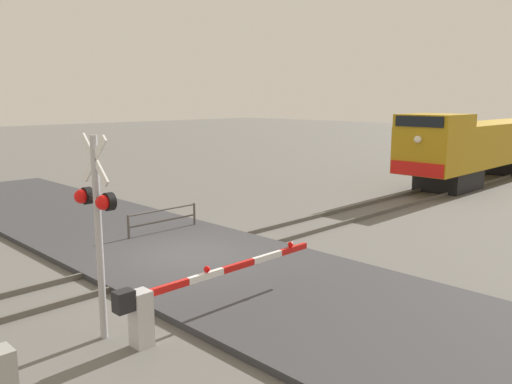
% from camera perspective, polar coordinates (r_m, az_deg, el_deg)
% --- Properties ---
extents(ground_plane, '(160.00, 160.00, 0.00)m').
position_cam_1_polar(ground_plane, '(15.48, -7.40, -7.41)').
color(ground_plane, '#605E59').
extents(rail_track_left, '(0.08, 80.00, 0.15)m').
position_cam_1_polar(rail_track_left, '(16.01, -8.98, -6.57)').
color(rail_track_left, '#59544C').
rests_on(rail_track_left, ground_plane).
extents(rail_track_right, '(0.08, 80.00, 0.15)m').
position_cam_1_polar(rail_track_right, '(14.92, -5.71, -7.75)').
color(rail_track_right, '#59544C').
rests_on(rail_track_right, ground_plane).
extents(road_surface, '(36.00, 5.96, 0.16)m').
position_cam_1_polar(road_surface, '(15.46, -7.40, -7.12)').
color(road_surface, '#38383A').
rests_on(road_surface, ground_plane).
extents(locomotive, '(2.82, 15.62, 3.93)m').
position_cam_1_polar(locomotive, '(32.13, 23.56, 4.68)').
color(locomotive, black).
rests_on(locomotive, ground_plane).
extents(crossing_signal, '(1.18, 0.33, 4.03)m').
position_cam_1_polar(crossing_signal, '(10.29, -17.14, -2.38)').
color(crossing_signal, '#ADADB2').
rests_on(crossing_signal, ground_plane).
extents(crossing_gate, '(0.36, 5.39, 1.21)m').
position_cam_1_polar(crossing_gate, '(10.63, -9.52, -11.57)').
color(crossing_gate, silver).
rests_on(crossing_gate, ground_plane).
extents(guard_railing, '(0.08, 2.80, 0.95)m').
position_cam_1_polar(guard_railing, '(18.10, -10.19, -2.83)').
color(guard_railing, '#4C4742').
rests_on(guard_railing, ground_plane).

